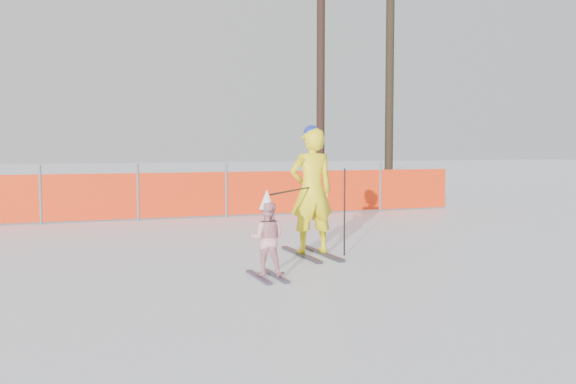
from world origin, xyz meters
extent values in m
plane|color=white|center=(0.00, 0.00, 0.00)|extent=(120.00, 120.00, 0.00)
cube|color=black|center=(0.41, 1.06, 0.02)|extent=(0.09, 1.46, 0.04)
cube|color=black|center=(0.75, 1.06, 0.02)|extent=(0.09, 1.46, 0.04)
imported|color=yellow|center=(0.58, 1.06, 0.97)|extent=(0.68, 0.45, 1.85)
sphere|color=navy|center=(0.58, 1.06, 1.82)|extent=(0.24, 0.24, 0.24)
cube|color=black|center=(-0.68, -0.29, 0.01)|extent=(0.09, 0.87, 0.03)
cube|color=black|center=(-0.46, -0.29, 0.01)|extent=(0.09, 0.87, 0.03)
imported|color=pink|center=(-0.57, -0.29, 0.49)|extent=(0.55, 0.50, 0.92)
cone|color=white|center=(-0.57, -0.29, 0.98)|extent=(0.19, 0.19, 0.24)
cylinder|color=black|center=(1.03, 0.86, 0.65)|extent=(0.02, 0.02, 1.30)
cylinder|color=black|center=(0.01, 0.39, 1.02)|extent=(1.01, 1.18, 0.02)
cylinder|color=#595960|center=(-3.27, 6.57, 0.62)|extent=(0.06, 0.06, 1.25)
cylinder|color=#595960|center=(-1.27, 6.57, 0.62)|extent=(0.06, 0.06, 1.25)
cylinder|color=#595960|center=(0.73, 6.57, 0.62)|extent=(0.06, 0.06, 1.25)
cylinder|color=#595960|center=(2.73, 6.57, 0.62)|extent=(0.06, 0.06, 1.25)
cylinder|color=#595960|center=(4.73, 6.57, 0.62)|extent=(0.06, 0.06, 1.25)
cube|color=#F2320C|center=(-1.32, 6.57, 0.55)|extent=(15.91, 0.03, 1.00)
cylinder|color=black|center=(5.02, 11.08, 3.71)|extent=(0.26, 0.26, 7.43)
cylinder|color=black|center=(6.85, 9.94, 3.14)|extent=(0.26, 0.26, 6.28)
camera|label=1|loc=(-3.05, -7.74, 1.61)|focal=40.00mm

